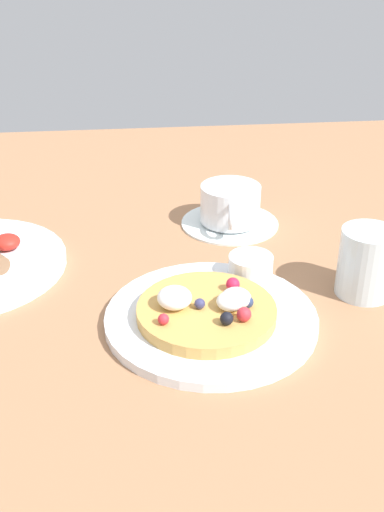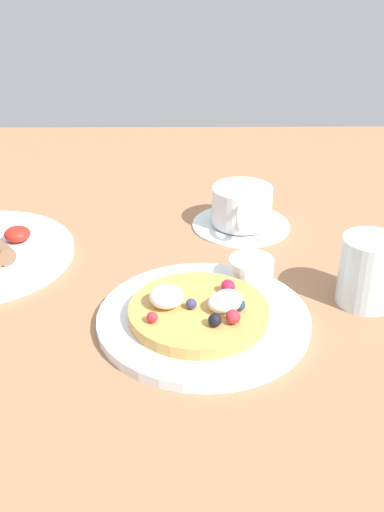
{
  "view_description": "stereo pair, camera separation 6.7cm",
  "coord_description": "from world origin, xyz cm",
  "views": [
    {
      "loc": [
        -2.33,
        -63.67,
        41.3
      ],
      "look_at": [
        5.04,
        4.45,
        4.0
      ],
      "focal_mm": 43.88,
      "sensor_mm": 36.0,
      "label": 1
    },
    {
      "loc": [
        4.37,
        -64.06,
        41.3
      ],
      "look_at": [
        5.04,
        4.45,
        4.0
      ],
      "focal_mm": 43.88,
      "sensor_mm": 36.0,
      "label": 2
    }
  ],
  "objects": [
    {
      "name": "ground_plane",
      "position": [
        0.0,
        0.0,
        -1.5
      ],
      "size": [
        197.77,
        144.0,
        3.0
      ],
      "primitive_type": "cube",
      "color": "#9C6E4C"
    },
    {
      "name": "pancake_plate",
      "position": [
        6.28,
        -4.49,
        0.58
      ],
      "size": [
        24.5,
        24.5,
        1.17
      ],
      "primitive_type": "cylinder",
      "color": "white",
      "rests_on": "ground_plane"
    },
    {
      "name": "pancake_with_berries",
      "position": [
        5.75,
        -5.07,
        2.25
      ],
      "size": [
        15.91,
        15.91,
        3.79
      ],
      "color": "tan",
      "rests_on": "pancake_plate"
    },
    {
      "name": "syrup_ramekin",
      "position": [
        12.47,
        4.0,
        2.5
      ],
      "size": [
        5.64,
        5.64,
        2.59
      ],
      "color": "white",
      "rests_on": "pancake_plate"
    },
    {
      "name": "coffee_saucer",
      "position": [
        12.64,
        21.25,
        0.32
      ],
      "size": [
        14.75,
        14.75,
        0.65
      ],
      "primitive_type": "cylinder",
      "color": "white",
      "rests_on": "ground_plane"
    },
    {
      "name": "coffee_cup",
      "position": [
        12.62,
        21.12,
        3.55
      ],
      "size": [
        8.99,
        11.93,
        5.59
      ],
      "color": "white",
      "rests_on": "coffee_saucer"
    },
    {
      "name": "water_glass",
      "position": [
        25.93,
        -0.39,
        4.28
      ],
      "size": [
        6.91,
        6.91,
        8.56
      ],
      "primitive_type": "cylinder",
      "color": "silver",
      "rests_on": "ground_plane"
    }
  ]
}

